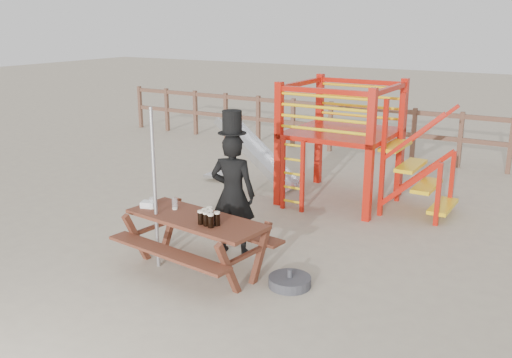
# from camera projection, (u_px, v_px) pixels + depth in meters

# --- Properties ---
(ground) EXTENTS (60.00, 60.00, 0.00)m
(ground) POSITION_uv_depth(u_px,v_px,m) (213.00, 271.00, 7.24)
(ground) COLOR tan
(ground) RESTS_ON ground
(back_fence) EXTENTS (15.09, 0.09, 1.20)m
(back_fence) POSITION_uv_depth(u_px,v_px,m) (392.00, 127.00, 12.81)
(back_fence) COLOR brown
(back_fence) RESTS_ON ground
(playground_fort) EXTENTS (4.71, 1.84, 2.10)m
(playground_fort) POSITION_uv_depth(u_px,v_px,m) (337.00, 140.00, 9.84)
(playground_fort) COLOR red
(playground_fort) RESTS_ON ground
(picnic_table) EXTENTS (1.98, 1.48, 0.71)m
(picnic_table) POSITION_uv_depth(u_px,v_px,m) (196.00, 237.00, 7.15)
(picnic_table) COLOR brown
(picnic_table) RESTS_ON ground
(man_with_hat) EXTENTS (0.69, 0.54, 1.96)m
(man_with_hat) POSITION_uv_depth(u_px,v_px,m) (233.00, 191.00, 7.58)
(man_with_hat) COLOR black
(man_with_hat) RESTS_ON ground
(metal_pole) EXTENTS (0.05, 0.05, 2.07)m
(metal_pole) POSITION_uv_depth(u_px,v_px,m) (155.00, 190.00, 7.12)
(metal_pole) COLOR #B2B2B7
(metal_pole) RESTS_ON ground
(parasol_base) EXTENTS (0.51, 0.51, 0.22)m
(parasol_base) POSITION_uv_depth(u_px,v_px,m) (290.00, 281.00, 6.83)
(parasol_base) COLOR #39393E
(parasol_base) RESTS_ON ground
(paper_bag) EXTENTS (0.22, 0.19, 0.08)m
(paper_bag) POSITION_uv_depth(u_px,v_px,m) (148.00, 204.00, 7.45)
(paper_bag) COLOR white
(paper_bag) RESTS_ON picnic_table
(stout_pints) EXTENTS (0.27, 0.27, 0.17)m
(stout_pints) POSITION_uv_depth(u_px,v_px,m) (208.00, 217.00, 6.83)
(stout_pints) COLOR black
(stout_pints) RESTS_ON picnic_table
(empty_glasses) EXTENTS (0.34, 0.20, 0.15)m
(empty_glasses) POSITION_uv_depth(u_px,v_px,m) (163.00, 204.00, 7.37)
(empty_glasses) COLOR silver
(empty_glasses) RESTS_ON picnic_table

